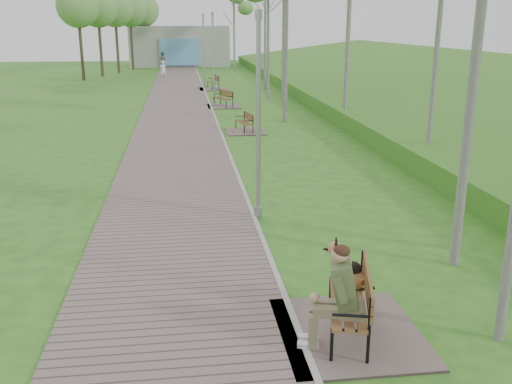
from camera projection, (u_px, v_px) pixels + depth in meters
ground at (266, 248)px, 11.22m from camera, size 120.00×120.00×0.00m
walkway at (178, 103)px, 31.44m from camera, size 3.50×67.00×0.04m
kerb at (209, 103)px, 31.65m from camera, size 0.10×67.00×0.05m
embankment at (426, 103)px, 31.72m from camera, size 14.00×70.00×1.60m
building_north at (180, 46)px, 58.92m from camera, size 10.00×5.20×4.00m
bench_main at (345, 305)px, 7.94m from camera, size 1.98×2.20×1.73m
bench_second at (244, 128)px, 23.18m from camera, size 1.57×1.74×0.96m
bench_third at (223, 103)px, 30.19m from camera, size 1.72×1.91×1.06m
bench_far at (213, 86)px, 38.11m from camera, size 1.90×2.11×1.17m
lamp_post_near at (258, 125)px, 12.41m from camera, size 0.18×0.18×4.54m
lamp_post_second at (213, 63)px, 30.09m from camera, size 0.19×0.19×4.83m
lamp_post_third at (204, 54)px, 38.68m from camera, size 0.19×0.19×4.88m
pedestrian_near at (163, 70)px, 44.40m from camera, size 0.63×0.52×1.47m
pedestrian_far at (162, 60)px, 54.67m from camera, size 0.92×0.78×1.68m
birch_distant_b at (234, 1)px, 52.48m from camera, size 2.28×2.28×7.91m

